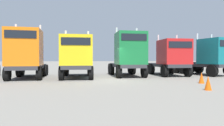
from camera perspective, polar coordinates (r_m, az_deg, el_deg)
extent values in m
plane|color=gray|center=(14.93, -1.21, -4.97)|extent=(200.00, 200.00, 0.00)
cube|color=#333338|center=(17.91, -23.04, -1.01)|extent=(2.45, 5.88, 0.30)
cube|color=orange|center=(16.33, -24.12, 4.15)|extent=(2.51, 2.65, 2.77)
cube|color=black|center=(15.14, -25.13, 7.62)|extent=(2.10, 0.13, 0.55)
cylinder|color=silver|center=(17.60, -20.16, 4.95)|extent=(0.19, 0.19, 3.37)
cylinder|color=silver|center=(17.94, -26.21, 4.82)|extent=(0.19, 0.19, 3.37)
cylinder|color=#333338|center=(19.16, -22.37, -0.22)|extent=(1.15, 1.15, 0.12)
cylinder|color=black|center=(15.60, -20.50, -2.86)|extent=(0.40, 1.05, 1.04)
cylinder|color=black|center=(16.05, -28.31, -2.82)|extent=(0.40, 1.05, 1.04)
cylinder|color=black|center=(19.05, -19.07, -2.10)|extent=(0.40, 1.05, 1.04)
cylinder|color=black|center=(19.42, -25.54, -2.10)|extent=(0.40, 1.05, 1.04)
cylinder|color=black|center=(20.14, -18.73, -1.92)|extent=(0.40, 1.05, 1.04)
cylinder|color=black|center=(20.49, -24.86, -1.91)|extent=(0.40, 1.05, 1.04)
cube|color=#333338|center=(17.32, -10.09, -0.90)|extent=(2.39, 6.18, 0.30)
cube|color=yellow|center=(15.56, -10.31, 3.60)|extent=(2.48, 2.66, 2.28)
cube|color=black|center=(14.29, -10.50, 6.27)|extent=(2.10, 0.11, 0.55)
cylinder|color=silver|center=(17.01, -6.94, 4.43)|extent=(0.19, 0.19, 2.88)
cylinder|color=silver|center=(17.07, -13.35, 4.39)|extent=(0.19, 0.19, 2.88)
cylinder|color=#333338|center=(18.66, -9.97, -0.09)|extent=(1.13, 1.13, 0.12)
cylinder|color=black|center=(15.00, -6.15, -2.89)|extent=(0.38, 1.08, 1.07)
cylinder|color=black|center=(15.08, -14.54, -2.91)|extent=(0.38, 1.08, 1.07)
cylinder|color=black|center=(18.80, -6.60, -2.04)|extent=(0.38, 1.08, 1.07)
cylinder|color=black|center=(18.86, -13.30, -2.05)|extent=(0.38, 1.08, 1.07)
cylinder|color=black|center=(19.90, -6.70, -1.85)|extent=(0.38, 1.08, 1.07)
cylinder|color=black|center=(19.96, -13.03, -1.87)|extent=(0.38, 1.08, 1.07)
cube|color=#333338|center=(18.59, 3.97, -0.67)|extent=(2.29, 5.93, 0.30)
cube|color=#197238|center=(16.89, 5.36, 4.27)|extent=(2.44, 2.40, 2.73)
cube|color=black|center=(15.80, 6.47, 7.53)|extent=(2.10, 0.07, 0.55)
cylinder|color=silver|center=(18.44, 7.18, 4.95)|extent=(0.18, 0.18, 3.33)
cylinder|color=silver|center=(18.00, 1.35, 5.05)|extent=(0.18, 0.18, 3.33)
cylinder|color=#333338|center=(19.85, 3.12, 0.07)|extent=(1.12, 1.12, 0.12)
cylinder|color=black|center=(16.76, 9.41, -2.43)|extent=(0.37, 1.09, 1.09)
cylinder|color=black|center=(16.19, 2.00, -2.54)|extent=(0.37, 1.09, 1.09)
cylinder|color=black|center=(20.19, 6.14, -1.77)|extent=(0.37, 1.09, 1.09)
cylinder|color=black|center=(19.72, -0.04, -1.84)|extent=(0.37, 1.09, 1.09)
cylinder|color=black|center=(21.25, 5.35, -1.62)|extent=(0.37, 1.09, 1.09)
cylinder|color=black|center=(20.81, -0.53, -1.67)|extent=(0.37, 1.09, 1.09)
cube|color=#333338|center=(20.07, 15.59, -0.59)|extent=(2.40, 5.71, 0.30)
cube|color=red|center=(18.62, 17.59, 3.10)|extent=(2.48, 2.53, 2.21)
cube|color=black|center=(17.54, 19.37, 5.09)|extent=(2.10, 0.11, 0.55)
cylinder|color=silver|center=(20.29, 18.32, 3.80)|extent=(0.19, 0.19, 2.81)
cylinder|color=silver|center=(19.52, 13.31, 3.93)|extent=(0.19, 0.19, 2.81)
cylinder|color=#333338|center=(21.21, 14.24, 0.09)|extent=(1.14, 1.14, 0.12)
cylinder|color=black|center=(18.69, 21.29, -2.12)|extent=(0.39, 1.09, 1.08)
cylinder|color=black|center=(17.71, 15.08, -2.26)|extent=(0.39, 1.09, 1.08)
cylinder|color=black|center=(21.65, 16.95, -1.63)|extent=(0.39, 1.09, 1.08)
cylinder|color=black|center=(20.82, 11.45, -1.71)|extent=(0.39, 1.09, 1.08)
cylinder|color=black|center=(22.65, 15.77, -1.49)|extent=(0.39, 1.09, 1.08)
cylinder|color=black|center=(21.85, 10.48, -1.56)|extent=(0.39, 1.09, 1.08)
cube|color=#333338|center=(21.82, 24.57, -0.53)|extent=(3.42, 6.20, 0.30)
cube|color=#14727A|center=(20.69, 28.12, 3.01)|extent=(2.87, 2.88, 2.36)
cylinder|color=silver|center=(22.30, 26.97, 3.67)|extent=(0.21, 0.21, 2.96)
cylinder|color=silver|center=(20.89, 23.58, 3.87)|extent=(0.21, 0.21, 2.96)
cylinder|color=#333338|center=(22.71, 22.19, 0.09)|extent=(1.31, 1.31, 0.12)
cylinder|color=black|center=(19.54, 27.18, -2.04)|extent=(0.57, 1.12, 1.07)
cylinder|color=black|center=(23.55, 24.00, -1.46)|extent=(0.57, 1.12, 1.07)
cylinder|color=black|center=(22.00, 20.07, -1.61)|extent=(0.57, 1.12, 1.07)
cylinder|color=black|center=(24.32, 22.12, -1.36)|extent=(0.57, 1.12, 1.07)
cylinder|color=black|center=(22.82, 18.19, -1.50)|extent=(0.57, 1.12, 1.07)
cone|color=#F2590C|center=(14.13, 24.68, -3.96)|extent=(0.36, 0.36, 0.73)
cone|color=#F2590C|center=(11.26, 26.25, -5.29)|extent=(0.36, 0.36, 0.74)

